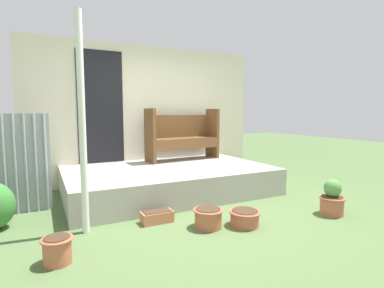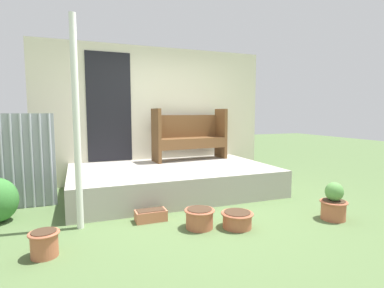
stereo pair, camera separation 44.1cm
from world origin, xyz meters
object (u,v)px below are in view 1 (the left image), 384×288
object	(u,v)px
flower_pot_left	(57,249)
support_post	(82,125)
flower_pot_middle	(208,217)
planter_box_rect	(157,217)
flower_pot_right	(245,217)
flower_pot_far_right	(332,199)
bench	(182,134)

from	to	relation	value
flower_pot_left	support_post	bearing A→B (deg)	62.57
flower_pot_middle	planter_box_rect	distance (m)	0.64
flower_pot_right	flower_pot_far_right	distance (m)	1.28
flower_pot_middle	flower_pot_far_right	xyz separation A→B (m)	(1.68, -0.35, 0.08)
support_post	flower_pot_far_right	xyz separation A→B (m)	(2.97, -0.85, -1.00)
flower_pot_left	flower_pot_far_right	bearing A→B (deg)	-3.91
bench	flower_pot_middle	distance (m)	2.54
flower_pot_middle	planter_box_rect	bearing A→B (deg)	138.04
planter_box_rect	flower_pot_left	bearing A→B (deg)	-154.22
support_post	flower_pot_right	world-z (taller)	support_post
support_post	flower_pot_far_right	bearing A→B (deg)	-15.88
bench	flower_pot_middle	size ratio (longest dim) A/B	4.11
bench	flower_pot_far_right	xyz separation A→B (m)	(0.94, -2.64, -0.72)
support_post	flower_pot_right	distance (m)	2.14
bench	flower_pot_left	xyz separation A→B (m)	(-2.36, -2.42, -0.79)
flower_pot_middle	flower_pot_right	bearing A→B (deg)	-19.53
bench	flower_pot_far_right	bearing A→B (deg)	-75.48
bench	flower_pot_far_right	world-z (taller)	bench
flower_pot_middle	flower_pot_far_right	bearing A→B (deg)	-11.73
support_post	flower_pot_middle	distance (m)	1.76
planter_box_rect	support_post	bearing A→B (deg)	175.17
bench	planter_box_rect	distance (m)	2.39
flower_pot_right	planter_box_rect	xyz separation A→B (m)	(-0.89, 0.58, -0.03)
flower_pot_left	flower_pot_middle	distance (m)	1.62
flower_pot_middle	flower_pot_far_right	world-z (taller)	flower_pot_far_right
flower_pot_left	flower_pot_far_right	world-z (taller)	flower_pot_far_right
bench	support_post	bearing A→B (deg)	-143.61
bench	flower_pot_far_right	size ratio (longest dim) A/B	3.09
flower_pot_middle	flower_pot_right	xyz separation A→B (m)	(0.42, -0.15, -0.02)
flower_pot_right	flower_pot_middle	bearing A→B (deg)	160.47
flower_pot_middle	flower_pot_left	bearing A→B (deg)	-175.64
bench	flower_pot_right	bearing A→B (deg)	-102.60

